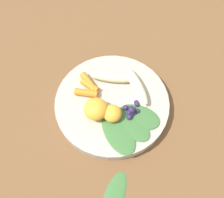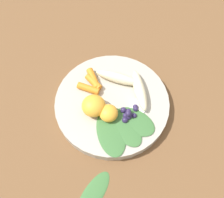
% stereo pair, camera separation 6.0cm
% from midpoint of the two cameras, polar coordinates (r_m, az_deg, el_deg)
% --- Properties ---
extents(ground_plane, '(2.40, 2.40, 0.00)m').
position_cam_midpoint_polar(ground_plane, '(0.64, -2.71, -1.79)').
color(ground_plane, brown).
extents(bowl, '(0.28, 0.28, 0.03)m').
position_cam_midpoint_polar(bowl, '(0.62, -2.76, -1.26)').
color(bowl, '#B2AD9E').
rests_on(bowl, ground_plane).
extents(banana_peeled_left, '(0.10, 0.10, 0.03)m').
position_cam_midpoint_polar(banana_peeled_left, '(0.63, -2.57, 4.69)').
color(banana_peeled_left, beige).
rests_on(banana_peeled_left, bowl).
extents(banana_peeled_right, '(0.12, 0.06, 0.03)m').
position_cam_midpoint_polar(banana_peeled_right, '(0.62, 2.80, 2.84)').
color(banana_peeled_right, beige).
rests_on(banana_peeled_right, bowl).
extents(orange_segment_near, '(0.04, 0.04, 0.03)m').
position_cam_midpoint_polar(orange_segment_near, '(0.58, -2.90, -3.53)').
color(orange_segment_near, '#F4A833').
rests_on(orange_segment_near, bowl).
extents(orange_segment_far, '(0.06, 0.06, 0.04)m').
position_cam_midpoint_polar(orange_segment_far, '(0.58, -6.53, -2.54)').
color(orange_segment_far, '#F4A833').
rests_on(orange_segment_far, bowl).
extents(carrot_front, '(0.06, 0.02, 0.02)m').
position_cam_midpoint_polar(carrot_front, '(0.64, -7.98, 3.50)').
color(carrot_front, orange).
rests_on(carrot_front, bowl).
extents(carrot_mid_left, '(0.05, 0.03, 0.02)m').
position_cam_midpoint_polar(carrot_mid_left, '(0.63, -7.77, 2.74)').
color(carrot_mid_left, orange).
rests_on(carrot_mid_left, bowl).
extents(carrot_mid_right, '(0.05, 0.05, 0.02)m').
position_cam_midpoint_polar(carrot_mid_right, '(0.62, -8.63, 1.12)').
color(carrot_mid_right, orange).
rests_on(carrot_mid_right, bowl).
extents(blueberry_pile, '(0.04, 0.05, 0.03)m').
position_cam_midpoint_polar(blueberry_pile, '(0.59, 1.55, -2.83)').
color(blueberry_pile, '#2D234C').
rests_on(blueberry_pile, bowl).
extents(coconut_shred_patch, '(0.04, 0.04, 0.00)m').
position_cam_midpoint_polar(coconut_shred_patch, '(0.61, 3.22, -0.90)').
color(coconut_shred_patch, white).
rests_on(coconut_shred_patch, bowl).
extents(kale_leaf_left, '(0.13, 0.09, 0.00)m').
position_cam_midpoint_polar(kale_leaf_left, '(0.58, -1.57, -7.56)').
color(kale_leaf_left, '#3D7038').
rests_on(kale_leaf_left, bowl).
extents(kale_leaf_right, '(0.12, 0.07, 0.00)m').
position_cam_midpoint_polar(kale_leaf_right, '(0.58, 1.02, -5.90)').
color(kale_leaf_right, '#3D7038').
rests_on(kale_leaf_right, bowl).
extents(kale_leaf_rear, '(0.12, 0.10, 0.00)m').
position_cam_midpoint_polar(kale_leaf_rear, '(0.59, 3.15, -4.26)').
color(kale_leaf_rear, '#3D7038').
rests_on(kale_leaf_rear, bowl).
extents(kale_leaf_stray, '(0.09, 0.12, 0.01)m').
position_cam_midpoint_polar(kale_leaf_stray, '(0.57, -2.77, -21.26)').
color(kale_leaf_stray, '#3D7038').
rests_on(kale_leaf_stray, ground_plane).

